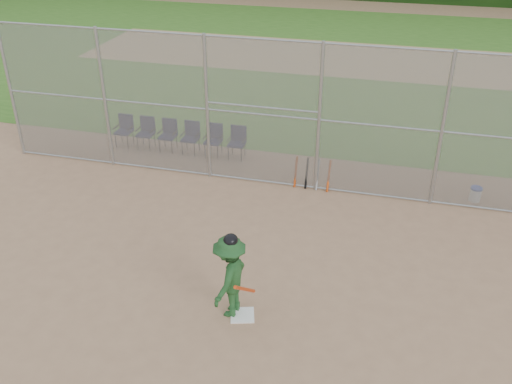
% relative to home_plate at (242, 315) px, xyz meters
% --- Properties ---
extents(ground, '(100.00, 100.00, 0.00)m').
position_rel_home_plate_xyz_m(ground, '(-0.49, 0.40, -0.01)').
color(ground, tan).
rests_on(ground, ground).
extents(grass_strip, '(100.00, 100.00, 0.00)m').
position_rel_home_plate_xyz_m(grass_strip, '(-0.49, 18.40, -0.00)').
color(grass_strip, '#396D20').
rests_on(grass_strip, ground).
extents(dirt_patch_far, '(24.00, 24.00, 0.00)m').
position_rel_home_plate_xyz_m(dirt_patch_far, '(-0.49, 18.40, -0.00)').
color(dirt_patch_far, tan).
rests_on(dirt_patch_far, ground).
extents(backstop_fence, '(16.09, 0.09, 4.00)m').
position_rel_home_plate_xyz_m(backstop_fence, '(-0.49, 5.40, 2.06)').
color(backstop_fence, gray).
rests_on(backstop_fence, ground).
extents(home_plate, '(0.56, 0.56, 0.02)m').
position_rel_home_plate_xyz_m(home_plate, '(0.00, 0.00, 0.00)').
color(home_plate, white).
rests_on(home_plate, ground).
extents(batter_at_plate, '(0.90, 1.34, 1.80)m').
position_rel_home_plate_xyz_m(batter_at_plate, '(-0.24, 0.04, 0.86)').
color(batter_at_plate, '#1F4F23').
rests_on(batter_at_plate, ground).
extents(water_cooler, '(0.30, 0.30, 0.38)m').
position_rel_home_plate_xyz_m(water_cooler, '(4.63, 5.84, 0.18)').
color(water_cooler, white).
rests_on(water_cooler, ground).
extents(spare_bats, '(0.96, 0.39, 0.83)m').
position_rel_home_plate_xyz_m(spare_bats, '(0.39, 5.48, 0.40)').
color(spare_bats, '#D84C14').
rests_on(spare_bats, ground).
extents(chair_0, '(0.54, 0.52, 0.96)m').
position_rel_home_plate_xyz_m(chair_0, '(-5.77, 6.74, 0.47)').
color(chair_0, '#10143B').
rests_on(chair_0, ground).
extents(chair_1, '(0.54, 0.52, 0.96)m').
position_rel_home_plate_xyz_m(chair_1, '(-5.03, 6.74, 0.47)').
color(chair_1, '#10143B').
rests_on(chair_1, ground).
extents(chair_2, '(0.54, 0.52, 0.96)m').
position_rel_home_plate_xyz_m(chair_2, '(-4.30, 6.74, 0.47)').
color(chair_2, '#10143B').
rests_on(chair_2, ground).
extents(chair_3, '(0.54, 0.52, 0.96)m').
position_rel_home_plate_xyz_m(chair_3, '(-3.57, 6.74, 0.47)').
color(chair_3, '#10143B').
rests_on(chair_3, ground).
extents(chair_4, '(0.54, 0.52, 0.96)m').
position_rel_home_plate_xyz_m(chair_4, '(-2.83, 6.74, 0.47)').
color(chair_4, '#10143B').
rests_on(chair_4, ground).
extents(chair_5, '(0.54, 0.52, 0.96)m').
position_rel_home_plate_xyz_m(chair_5, '(-2.10, 6.74, 0.47)').
color(chair_5, '#10143B').
rests_on(chair_5, ground).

